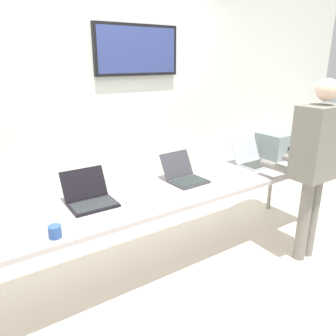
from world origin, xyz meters
TOP-DOWN VIEW (x-y plane):
  - ground at (0.00, 0.00)m, footprint 8.00×8.00m
  - back_wall at (0.01, 1.13)m, footprint 8.00×0.11m
  - workbench at (0.00, 0.00)m, footprint 3.60×0.70m
  - equipment_box at (1.57, 0.14)m, footprint 0.35×0.36m
  - laptop_station_1 at (-0.66, 0.12)m, footprint 0.35×0.37m
  - laptop_station_2 at (0.25, 0.11)m, footprint 0.33×0.38m
  - laptop_station_3 at (1.16, 0.10)m, footprint 0.37×0.36m
  - person at (1.14, -0.62)m, footprint 0.44×0.58m
  - coffee_mug at (-1.03, -0.25)m, footprint 0.08×0.08m
  - paper_sheet at (1.36, -0.17)m, footprint 0.22×0.31m

SIDE VIEW (x-z plane):
  - ground at x=0.00m, z-range -0.04..0.00m
  - workbench at x=0.00m, z-range 0.32..1.05m
  - paper_sheet at x=1.36m, z-range 0.73..0.73m
  - coffee_mug at x=-1.03m, z-range 0.73..0.81m
  - laptop_station_2 at x=0.25m, z-range 0.67..0.91m
  - laptop_station_1 at x=-0.66m, z-range 0.67..0.91m
  - laptop_station_3 at x=1.16m, z-range 0.66..0.91m
  - equipment_box at x=1.57m, z-range 0.73..1.01m
  - person at x=1.14m, z-range 0.17..1.83m
  - back_wall at x=0.01m, z-range 0.01..2.78m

